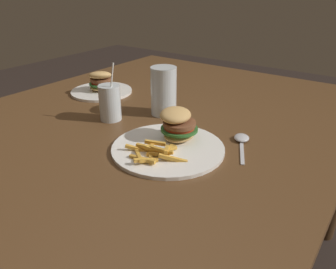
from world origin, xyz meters
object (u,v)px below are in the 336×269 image
beer_glass (164,93)px  spoon (242,139)px  juice_glass (110,104)px  meal_plate_far (101,86)px  meal_plate_near (172,138)px

beer_glass → spoon: (-0.04, -0.31, -0.07)m
juice_glass → meal_plate_far: size_ratio=0.78×
spoon → meal_plate_far: (0.08, 0.66, 0.02)m
meal_plate_near → juice_glass: bearing=81.6°
spoon → meal_plate_far: size_ratio=0.67×
meal_plate_near → meal_plate_far: (0.22, 0.51, 0.00)m
juice_glass → meal_plate_near: bearing=-98.4°
juice_glass → meal_plate_far: 0.30m
spoon → meal_plate_far: bearing=57.8°
spoon → juice_glass: bearing=78.2°
meal_plate_near → meal_plate_far: meal_plate_near is taller
juice_glass → meal_plate_far: juice_glass is taller
beer_glass → meal_plate_far: bearing=83.9°
meal_plate_near → beer_glass: beer_glass is taller
beer_glass → meal_plate_far: beer_glass is taller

